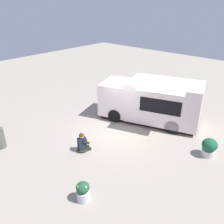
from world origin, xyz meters
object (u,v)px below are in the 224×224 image
at_px(food_truck, 151,102).
at_px(planter_flowering_near, 83,191).
at_px(person_customer, 83,144).
at_px(planter_flowering_side, 131,87).
at_px(planter_flowering_far, 209,147).

relative_size(food_truck, planter_flowering_near, 7.66).
relative_size(person_customer, planter_flowering_near, 1.23).
bearing_deg(planter_flowering_side, person_customer, -68.22).
xyz_separation_m(food_truck, person_customer, (-0.62, -4.58, -0.78)).
xyz_separation_m(food_truck, planter_flowering_far, (3.82, -1.16, -0.71)).
bearing_deg(person_customer, planter_flowering_side, 111.78).
relative_size(food_truck, planter_flowering_far, 6.83).
bearing_deg(planter_flowering_far, food_truck, 163.11).
distance_m(food_truck, planter_flowering_far, 4.05).
xyz_separation_m(planter_flowering_far, planter_flowering_side, (-7.46, 4.13, -0.08)).
relative_size(planter_flowering_near, planter_flowering_far, 0.89).
bearing_deg(planter_flowering_side, food_truck, -39.21).
xyz_separation_m(food_truck, planter_flowering_side, (-3.63, 2.97, -0.78)).
distance_m(food_truck, planter_flowering_side, 4.76).
distance_m(person_customer, planter_flowering_near, 2.97).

